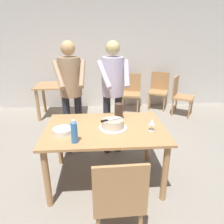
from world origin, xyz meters
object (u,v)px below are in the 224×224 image
object	(u,v)px
cake_knife	(107,120)
background_chair_2	(159,89)
chair_near_side	(118,197)
background_chair_1	(131,91)
person_cutting_cake	(113,87)
main_dining_table	(105,136)
cake_on_platter	(113,124)
water_bottle	(74,132)
background_table	(59,92)
hurricane_lamp	(119,111)
background_chair_0	(180,94)
plate_stack	(63,131)
person_standing_beside	(71,87)
wine_glass_near	(152,122)

from	to	relation	value
cake_knife	background_chair_2	bearing A→B (deg)	62.66
chair_near_side	background_chair_1	bearing A→B (deg)	79.28
person_cutting_cake	background_chair_2	xyz separation A→B (m)	(1.31, 2.02, -0.58)
main_dining_table	cake_on_platter	world-z (taller)	cake_on_platter
cake_knife	water_bottle	size ratio (longest dim) A/B	1.04
background_chair_1	background_chair_2	xyz separation A→B (m)	(0.72, 0.13, 0.00)
main_dining_table	background_table	bearing A→B (deg)	112.17
water_bottle	hurricane_lamp	size ratio (longest dim) A/B	1.19
background_chair_2	main_dining_table	bearing A→B (deg)	-118.17
person_cutting_cake	chair_near_side	distance (m)	1.65
background_chair_0	background_chair_1	world-z (taller)	same
chair_near_side	hurricane_lamp	bearing A→B (deg)	84.28
plate_stack	water_bottle	world-z (taller)	water_bottle
main_dining_table	person_standing_beside	distance (m)	0.96
wine_glass_near	background_chair_2	world-z (taller)	background_chair_2
plate_stack	background_chair_1	xyz separation A→B (m)	(1.21, 2.70, -0.29)
hurricane_lamp	main_dining_table	bearing A→B (deg)	-126.16
wine_glass_near	chair_near_side	bearing A→B (deg)	-121.89
plate_stack	background_table	distance (m)	2.48
cake_on_platter	cake_knife	size ratio (longest dim) A/B	1.31
water_bottle	background_chair_2	distance (m)	3.54
cake_on_platter	background_chair_2	world-z (taller)	background_chair_2
cake_on_platter	hurricane_lamp	world-z (taller)	hurricane_lamp
background_table	water_bottle	bearing A→B (deg)	-76.91
person_standing_beside	plate_stack	bearing A→B (deg)	-91.06
main_dining_table	water_bottle	world-z (taller)	water_bottle
cake_knife	hurricane_lamp	distance (m)	0.35
plate_stack	chair_near_side	distance (m)	0.97
cake_knife	hurricane_lamp	bearing A→B (deg)	61.92
person_cutting_cake	background_chair_0	xyz separation A→B (m)	(1.67, 1.52, -0.58)
background_chair_0	water_bottle	bearing A→B (deg)	-130.09
cake_knife	background_chair_1	distance (m)	2.75
plate_stack	person_standing_beside	world-z (taller)	person_standing_beside
plate_stack	chair_near_side	world-z (taller)	chair_near_side
chair_near_side	background_chair_0	xyz separation A→B (m)	(1.74, 3.07, 0.00)
hurricane_lamp	background_table	bearing A→B (deg)	118.86
person_cutting_cake	person_standing_beside	xyz separation A→B (m)	(-0.61, 0.03, 0.00)
main_dining_table	chair_near_side	size ratio (longest dim) A/B	1.60
background_chair_2	hurricane_lamp	bearing A→B (deg)	-117.25
person_standing_beside	background_table	bearing A→B (deg)	106.59
main_dining_table	person_cutting_cake	distance (m)	0.83
wine_glass_near	person_standing_beside	xyz separation A→B (m)	(-1.00, 0.84, 0.22)
hurricane_lamp	person_cutting_cake	size ratio (longest dim) A/B	0.12
plate_stack	person_standing_beside	distance (m)	0.89
wine_glass_near	chair_near_side	size ratio (longest dim) A/B	0.16
water_bottle	person_cutting_cake	world-z (taller)	person_cutting_cake
main_dining_table	plate_stack	distance (m)	0.52
plate_stack	wine_glass_near	distance (m)	1.02
main_dining_table	plate_stack	size ratio (longest dim) A/B	6.54
water_bottle	person_standing_beside	bearing A→B (deg)	97.59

